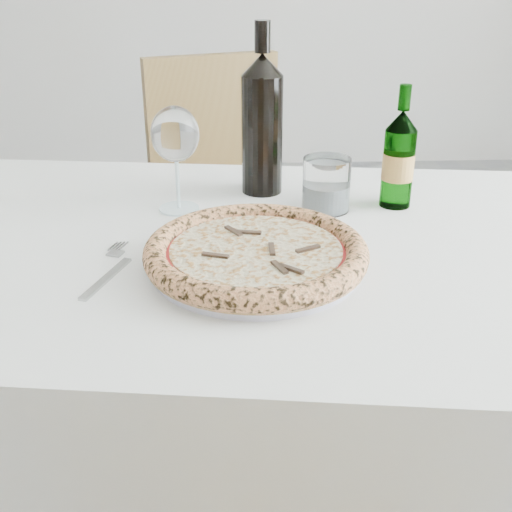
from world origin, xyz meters
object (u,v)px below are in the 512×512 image
object	(u,v)px
beer_bottle	(399,159)
wine_bottle	(262,123)
dining_table	(253,290)
tumbler	(326,188)
chair_far	(225,202)
pizza	(256,252)
wine_glass	(175,137)
plate	(256,263)

from	to	relation	value
beer_bottle	wine_bottle	world-z (taller)	wine_bottle
dining_table	tumbler	size ratio (longest dim) A/B	15.25
beer_bottle	wine_bottle	xyz separation A→B (m)	(-0.24, 0.09, 0.05)
tumbler	dining_table	bearing A→B (deg)	-135.53
chair_far	pizza	size ratio (longest dim) A/B	2.79
pizza	wine_glass	xyz separation A→B (m)	(-0.13, 0.25, 0.11)
chair_far	dining_table	bearing A→B (deg)	-86.29
chair_far	wine_glass	bearing A→B (deg)	-97.21
wine_glass	beer_bottle	xyz separation A→B (m)	(0.40, 0.00, -0.05)
tumbler	chair_far	bearing A→B (deg)	106.29
wine_bottle	pizza	bearing A→B (deg)	-94.50
plate	wine_glass	distance (m)	0.31
dining_table	plate	bearing A→B (deg)	-90.00
chair_far	beer_bottle	world-z (taller)	beer_bottle
dining_table	tumbler	xyz separation A→B (m)	(0.14, 0.14, 0.13)
plate	wine_glass	xyz separation A→B (m)	(-0.13, 0.25, 0.13)
tumbler	wine_bottle	xyz separation A→B (m)	(-0.11, 0.11, 0.09)
chair_far	beer_bottle	size ratio (longest dim) A/B	4.19
plate	pizza	size ratio (longest dim) A/B	0.93
wine_glass	wine_bottle	size ratio (longest dim) A/B	0.60
dining_table	pizza	size ratio (longest dim) A/B	4.43
dining_table	chair_far	distance (m)	0.79
pizza	tumbler	size ratio (longest dim) A/B	3.44
tumbler	beer_bottle	distance (m)	0.14
chair_far	beer_bottle	xyz separation A→B (m)	(0.32, -0.63, 0.31)
pizza	beer_bottle	bearing A→B (deg)	42.97
dining_table	chair_far	bearing A→B (deg)	93.71
plate	chair_far	bearing A→B (deg)	93.29
chair_far	plate	size ratio (longest dim) A/B	3.01
dining_table	wine_bottle	distance (m)	0.33
pizza	wine_bottle	distance (m)	0.36
plate	tumbler	distance (m)	0.27
plate	tumbler	bearing A→B (deg)	59.65
wine_bottle	plate	bearing A→B (deg)	-94.50
wine_glass	beer_bottle	distance (m)	0.40
wine_glass	wine_bottle	bearing A→B (deg)	30.73
chair_far	wine_bottle	distance (m)	0.65
pizza	wine_glass	distance (m)	0.30
wine_glass	dining_table	bearing A→B (deg)	-48.44
chair_far	pizza	distance (m)	0.92
wine_glass	tumbler	world-z (taller)	wine_glass
wine_glass	chair_far	bearing A→B (deg)	82.79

